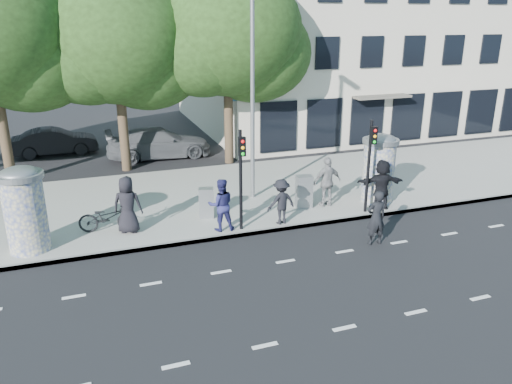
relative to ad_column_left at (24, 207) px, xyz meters
name	(u,v)px	position (x,y,z in m)	size (l,w,h in m)	color
ground	(305,284)	(7.20, -4.50, -1.54)	(120.00, 120.00, 0.00)	black
sidewalk	(228,195)	(7.20, 3.00, -1.46)	(40.00, 8.00, 0.15)	gray
curb	(261,232)	(7.20, -0.95, -1.46)	(40.00, 0.10, 0.16)	slate
lane_dash_near	(344,328)	(7.20, -6.70, -1.53)	(32.00, 0.12, 0.01)	silver
lane_dash_far	(285,261)	(7.20, -3.10, -1.53)	(32.00, 0.12, 0.01)	silver
ad_column_left	(24,207)	(0.00, 0.00, 0.00)	(1.36, 1.36, 2.65)	beige
ad_column_right	(379,166)	(12.40, 0.20, 0.00)	(1.36, 1.36, 2.65)	beige
traffic_pole_near	(241,170)	(6.60, -0.71, 0.69)	(0.22, 0.31, 3.40)	black
traffic_pole_far	(370,157)	(11.40, -0.71, 0.69)	(0.22, 0.31, 3.40)	black
street_lamp	(253,78)	(8.00, 2.13, 3.26)	(0.25, 0.93, 8.00)	slate
tree_near_left	(115,38)	(3.70, 8.20, 4.53)	(6.80, 6.80, 8.97)	#38281C
tree_center	(227,31)	(8.70, 7.80, 4.77)	(7.00, 7.00, 9.30)	#38281C
building	(346,32)	(19.20, 15.49, 4.46)	(20.30, 15.85, 12.00)	beige
ped_a	(127,205)	(3.01, 0.34, -0.43)	(0.94, 0.61, 1.92)	black
ped_c	(221,205)	(5.95, -0.50, -0.49)	(0.87, 0.68, 1.79)	navy
ped_d	(281,202)	(8.05, -0.65, -0.59)	(1.03, 0.59, 1.59)	black
ped_e	(327,182)	(10.32, 0.36, -0.44)	(1.11, 0.63, 1.90)	gray
ped_f	(381,184)	(12.07, -0.56, -0.44)	(1.75, 0.63, 1.89)	black
man_road	(376,218)	(10.38, -2.91, -0.63)	(0.66, 0.43, 1.81)	black
bicycle	(107,217)	(2.35, 0.64, -0.89)	(1.89, 0.66, 0.99)	black
cabinet_left	(206,203)	(5.76, 0.77, -0.85)	(0.52, 0.38, 1.08)	gray
cabinet_right	(304,192)	(9.45, 0.51, -0.77)	(0.59, 0.43, 1.23)	gray
car_mid	(55,141)	(0.46, 12.41, -0.84)	(4.25, 1.48, 1.40)	black
car_right	(159,143)	(5.55, 9.95, -0.77)	(5.29, 2.15, 1.54)	#4F5156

